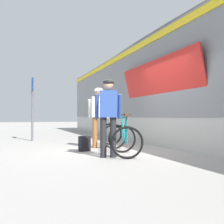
% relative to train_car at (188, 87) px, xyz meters
% --- Properties ---
extents(ground_plane, '(80.00, 80.00, 0.00)m').
position_rel_train_car_xyz_m(ground_plane, '(-3.02, -1.12, -1.97)').
color(ground_plane, '#A09E99').
extents(train_car, '(3.22, 21.27, 3.88)m').
position_rel_train_car_xyz_m(train_car, '(0.00, 0.00, 0.00)').
color(train_car, slate).
rests_on(train_car, ground).
extents(cyclist_near_in_white, '(0.66, 0.46, 1.76)m').
position_rel_train_car_xyz_m(cyclist_near_in_white, '(-3.34, -0.28, -0.91)').
color(cyclist_near_in_white, '#935B2D').
rests_on(cyclist_near_in_white, ground).
extents(cyclist_far_in_blue, '(0.66, 0.42, 1.76)m').
position_rel_train_car_xyz_m(cyclist_far_in_blue, '(-3.68, -2.08, -0.91)').
color(cyclist_far_in_blue, '#232328').
rests_on(cyclist_far_in_blue, ground).
extents(bicycle_near_black, '(0.96, 1.22, 0.99)m').
position_rel_train_car_xyz_m(bicycle_near_black, '(-2.87, -0.19, -1.56)').
color(bicycle_near_black, black).
rests_on(bicycle_near_black, ground).
extents(bicycle_far_teal, '(0.98, 1.23, 0.99)m').
position_rel_train_car_xyz_m(bicycle_far_teal, '(-3.23, -1.96, -1.56)').
color(bicycle_far_teal, black).
rests_on(bicycle_far_teal, ground).
extents(backpack_on_platform, '(0.32, 0.26, 0.40)m').
position_rel_train_car_xyz_m(backpack_on_platform, '(-3.91, -0.83, -1.77)').
color(backpack_on_platform, black).
rests_on(backpack_on_platform, ground).
extents(platform_sign_post, '(0.08, 0.70, 2.40)m').
position_rel_train_car_xyz_m(platform_sign_post, '(-5.02, 2.73, -0.34)').
color(platform_sign_post, '#595B60').
rests_on(platform_sign_post, ground).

